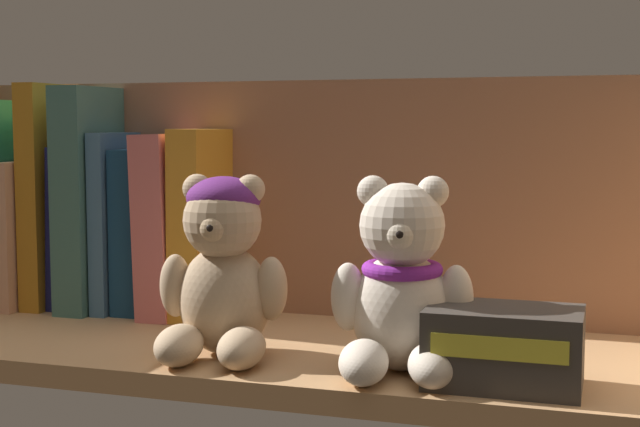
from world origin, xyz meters
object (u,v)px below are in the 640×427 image
(book_3, at_px, (59,195))
(book_5, at_px, (100,198))
(book_9, at_px, (209,222))
(small_product_box, at_px, (504,347))
(book_7, at_px, (147,230))
(book_1, at_px, (22,202))
(book_4, at_px, (78,226))
(teddy_bear_larger, at_px, (222,271))
(book_8, at_px, (178,223))
(book_0, at_px, (7,225))
(teddy_bear_smaller, at_px, (401,290))
(book_2, at_px, (40,232))
(book_6, at_px, (124,221))

(book_3, xyz_separation_m, book_5, (0.05, 0.00, -0.00))
(book_9, distance_m, small_product_box, 0.38)
(book_3, distance_m, book_7, 0.11)
(book_1, bearing_deg, book_5, 0.00)
(book_4, distance_m, teddy_bear_larger, 0.29)
(book_1, height_order, book_8, book_1)
(book_0, bearing_deg, book_5, 0.00)
(book_0, xyz_separation_m, book_9, (0.25, 0.00, 0.01))
(book_5, distance_m, teddy_bear_smaller, 0.41)
(book_4, bearing_deg, book_3, 180.00)
(book_2, relative_size, book_8, 0.84)
(book_5, relative_size, book_9, 1.23)
(book_4, bearing_deg, book_6, 0.00)
(book_6, relative_size, teddy_bear_larger, 1.22)
(book_7, distance_m, book_9, 0.07)
(book_0, height_order, book_3, book_3)
(book_4, relative_size, teddy_bear_smaller, 1.11)
(small_product_box, bearing_deg, book_7, 155.33)
(book_7, height_order, book_8, book_8)
(book_8, bearing_deg, book_5, 180.00)
(book_7, relative_size, teddy_bear_larger, 1.11)
(book_5, bearing_deg, small_product_box, -21.92)
(teddy_bear_larger, bearing_deg, book_6, 138.85)
(book_4, relative_size, book_7, 1.01)
(book_1, bearing_deg, small_product_box, -18.27)
(book_1, relative_size, book_7, 1.30)
(book_6, bearing_deg, book_3, 180.00)
(book_3, xyz_separation_m, book_8, (0.14, 0.00, -0.03))
(book_3, relative_size, teddy_bear_smaller, 1.54)
(book_1, xyz_separation_m, book_7, (0.15, 0.00, -0.03))
(teddy_bear_larger, height_order, teddy_bear_smaller, teddy_bear_smaller)
(book_6, height_order, small_product_box, book_6)
(book_5, xyz_separation_m, small_product_box, (0.45, -0.18, -0.09))
(book_1, height_order, book_5, book_5)
(book_2, relative_size, book_3, 0.66)
(book_1, xyz_separation_m, book_9, (0.23, 0.00, -0.02))
(book_6, relative_size, book_7, 1.10)
(book_4, relative_size, book_9, 0.90)
(book_1, bearing_deg, book_3, 0.00)
(book_0, distance_m, book_8, 0.21)
(teddy_bear_larger, bearing_deg, book_7, 134.28)
(book_0, relative_size, teddy_bear_larger, 1.10)
(book_8, distance_m, small_product_box, 0.41)
(book_5, distance_m, small_product_box, 0.49)
(teddy_bear_smaller, bearing_deg, teddy_bear_larger, 177.54)
(book_3, relative_size, book_8, 1.28)
(book_0, height_order, book_7, book_7)
(book_9, xyz_separation_m, teddy_bear_larger, (0.09, -0.16, -0.02))
(book_0, distance_m, book_3, 0.08)
(book_1, distance_m, book_3, 0.05)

